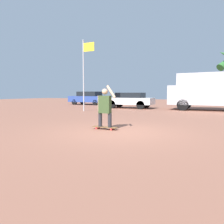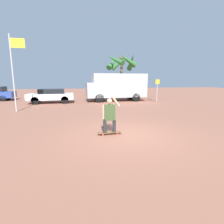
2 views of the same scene
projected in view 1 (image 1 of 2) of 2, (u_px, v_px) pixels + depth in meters
ground_plane at (119, 132)px, 7.67m from camera, size 80.00×80.00×0.00m
skateboard at (105, 127)px, 8.12m from camera, size 0.97×0.25×0.10m
person_skateboarder at (105, 106)px, 8.05m from camera, size 0.73×0.22×1.54m
camper_van at (213, 90)px, 16.71m from camera, size 6.29×2.16×2.87m
parked_car_white at (130, 100)px, 19.46m from camera, size 4.27×1.76×1.39m
parked_car_blue at (89, 98)px, 25.47m from camera, size 4.54×1.92×1.52m
flagpole at (85, 70)px, 16.12m from camera, size 0.99×0.12×5.26m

